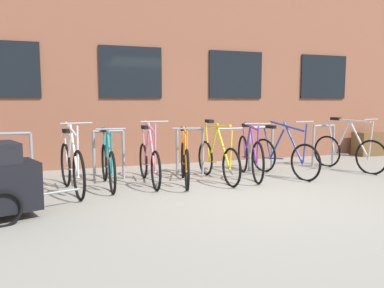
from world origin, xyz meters
TOP-DOWN VIEW (x-y plane):
  - ground_plane at (0.00, 0.00)m, footprint 42.00×42.00m
  - storefront_building at (0.00, 6.88)m, footprint 28.00×7.40m
  - bike_rack at (-0.33, 1.90)m, footprint 6.56×0.05m
  - bicycle_purple at (0.64, 1.36)m, footprint 0.55×1.77m
  - bicycle_white at (-2.47, 1.20)m, footprint 0.47×1.70m
  - bicycle_yellow at (-0.03, 1.31)m, footprint 0.44×1.75m
  - bicycle_blue at (1.28, 1.26)m, footprint 0.55×1.68m
  - bicycle_orange at (-0.64, 1.26)m, footprint 0.55×1.64m
  - bicycle_silver at (2.84, 1.35)m, footprint 0.54×1.64m
  - bicycle_teal at (-1.90, 1.43)m, footprint 0.44×1.69m
  - bicycle_pink at (-1.22, 1.43)m, footprint 0.44×1.67m
  - planter_box at (4.79, 2.85)m, footprint 0.70×0.44m

SIDE VIEW (x-z plane):
  - ground_plane at x=0.00m, z-range 0.00..0.00m
  - planter_box at x=4.79m, z-range 0.00..0.60m
  - bicycle_teal at x=-1.90m, z-range -0.13..0.87m
  - bicycle_orange at x=-0.64m, z-range -0.13..0.86m
  - bicycle_pink at x=-1.22m, z-range -0.18..0.92m
  - bicycle_blue at x=1.28m, z-range -0.16..0.90m
  - bicycle_yellow at x=-0.03m, z-range -0.16..0.91m
  - bicycle_silver at x=2.84m, z-range -0.15..0.92m
  - bicycle_white at x=-2.47m, z-range -0.16..0.94m
  - bicycle_purple at x=0.64m, z-range -0.12..0.91m
  - bike_rack at x=-0.33m, z-range 0.09..0.97m
  - storefront_building at x=0.00m, z-range 0.00..4.84m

